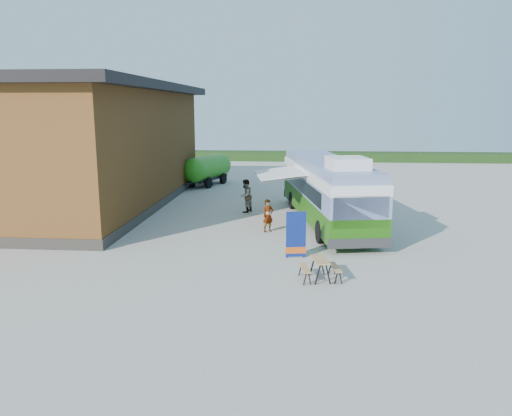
# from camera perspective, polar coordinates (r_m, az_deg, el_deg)

# --- Properties ---
(ground) EXTENTS (100.00, 100.00, 0.00)m
(ground) POSITION_cam_1_polar(r_m,az_deg,el_deg) (20.91, -0.30, -5.34)
(ground) COLOR #BCB7AD
(ground) RESTS_ON ground
(barn) EXTENTS (9.60, 21.20, 7.50)m
(barn) POSITION_cam_1_polar(r_m,az_deg,el_deg) (32.45, -17.59, 6.58)
(barn) COLOR brown
(barn) RESTS_ON ground
(hedge) EXTENTS (40.00, 3.00, 1.00)m
(hedge) POSITION_cam_1_polar(r_m,az_deg,el_deg) (58.53, 10.91, 5.79)
(hedge) COLOR #264419
(hedge) RESTS_ON ground
(bus) EXTENTS (4.80, 12.82, 3.86)m
(bus) POSITION_cam_1_polar(r_m,az_deg,el_deg) (26.62, 8.06, 2.26)
(bus) COLOR #307413
(bus) RESTS_ON ground
(awning) EXTENTS (3.18, 4.43, 0.51)m
(awning) POSITION_cam_1_polar(r_m,az_deg,el_deg) (26.52, 3.18, 4.45)
(awning) COLOR white
(awning) RESTS_ON ground
(banner) EXTENTS (0.83, 0.28, 1.92)m
(banner) POSITION_cam_1_polar(r_m,az_deg,el_deg) (20.36, 4.58, -3.54)
(banner) COLOR navy
(banner) RESTS_ON ground
(picnic_table) EXTENTS (1.52, 1.39, 0.77)m
(picnic_table) POSITION_cam_1_polar(r_m,az_deg,el_deg) (17.93, 7.34, -6.40)
(picnic_table) COLOR tan
(picnic_table) RESTS_ON ground
(person_a) EXTENTS (0.71, 0.67, 1.63)m
(person_a) POSITION_cam_1_polar(r_m,az_deg,el_deg) (24.50, 1.38, -0.88)
(person_a) COLOR #999999
(person_a) RESTS_ON ground
(person_b) EXTENTS (1.06, 1.16, 1.94)m
(person_b) POSITION_cam_1_polar(r_m,az_deg,el_deg) (29.09, -1.21, 1.40)
(person_b) COLOR #999999
(person_b) RESTS_ON ground
(slurry_tanker) EXTENTS (3.18, 6.08, 2.34)m
(slurry_tanker) POSITION_cam_1_polar(r_m,az_deg,el_deg) (39.41, -5.56, 4.54)
(slurry_tanker) COLOR #2B8B19
(slurry_tanker) RESTS_ON ground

